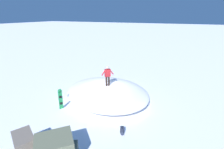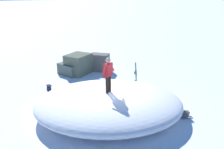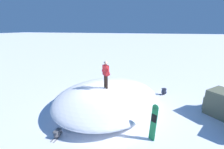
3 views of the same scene
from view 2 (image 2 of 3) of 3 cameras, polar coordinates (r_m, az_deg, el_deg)
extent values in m
plane|color=white|center=(12.22, -0.48, -8.55)|extent=(240.00, 240.00, 0.00)
ellipsoid|color=white|center=(11.83, -0.75, -6.44)|extent=(6.96, 7.76, 1.14)
cylinder|color=black|center=(11.33, -1.10, -2.33)|extent=(0.14, 0.14, 0.78)
cylinder|color=black|center=(11.49, -0.57, -2.03)|extent=(0.14, 0.14, 0.78)
cube|color=maroon|center=(11.19, -0.85, 1.08)|extent=(0.46, 0.46, 0.58)
sphere|color=beige|center=(11.07, -0.86, 3.19)|extent=(0.21, 0.21, 0.21)
cylinder|color=maroon|center=(10.93, -1.69, 0.92)|extent=(0.32, 0.33, 0.48)
cylinder|color=maroon|center=(11.42, -0.04, 1.73)|extent=(0.32, 0.33, 0.48)
cube|color=#1E8C47|center=(14.82, 5.38, -0.54)|extent=(0.31, 0.26, 1.47)
cylinder|color=#1E8C47|center=(14.61, 5.26, 2.19)|extent=(0.26, 0.18, 0.28)
cube|color=black|center=(14.74, 5.37, 0.43)|extent=(0.22, 0.16, 0.35)
cube|color=black|center=(14.75, 5.17, 0.45)|extent=(0.20, 0.17, 0.11)
cube|color=black|center=(14.91, 5.26, -1.49)|extent=(0.20, 0.17, 0.11)
ellipsoid|color=#1E2333|center=(14.77, -13.79, -3.13)|extent=(0.40, 0.35, 0.47)
ellipsoid|color=#2B3144|center=(14.93, -14.00, -3.21)|extent=(0.16, 0.20, 0.23)
cube|color=#1E2333|center=(14.70, -13.85, -2.41)|extent=(0.33, 0.29, 0.06)
cylinder|color=#1E2333|center=(14.68, -13.66, -4.21)|extent=(0.23, 0.12, 0.04)
cylinder|color=#1E2333|center=(14.72, -13.19, -4.10)|extent=(0.23, 0.12, 0.04)
ellipsoid|color=#4C4C51|center=(12.16, 15.88, -8.60)|extent=(0.28, 0.43, 0.33)
ellipsoid|color=slate|center=(12.11, 15.06, -8.92)|extent=(0.20, 0.13, 0.16)
cube|color=#4C4C51|center=(12.10, 15.94, -8.02)|extent=(0.23, 0.36, 0.06)
cylinder|color=#4C4C51|center=(12.28, 16.93, -9.23)|extent=(0.06, 0.29, 0.04)
cylinder|color=#4C4C51|center=(12.38, 16.64, -8.94)|extent=(0.06, 0.29, 0.04)
cube|color=#60664F|center=(17.57, -7.51, 2.28)|extent=(2.05, 2.04, 1.36)
cube|color=#5C6658|center=(17.62, -9.20, 1.23)|extent=(1.88, 1.77, 0.75)
cube|color=#6B6157|center=(18.13, -2.76, 2.71)|extent=(1.32, 1.51, 1.21)
camera|label=1|loc=(20.97, -23.32, 19.45)|focal=26.12mm
camera|label=3|loc=(16.81, 25.47, 13.32)|focal=25.09mm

